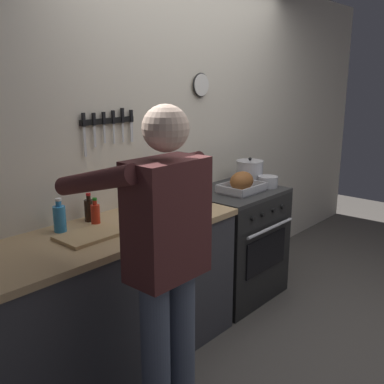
# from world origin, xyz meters

# --- Properties ---
(ground_plane) EXTENTS (8.00, 8.00, 0.00)m
(ground_plane) POSITION_xyz_m (0.00, 0.00, 0.00)
(ground_plane) COLOR #4C4742
(wall_back) EXTENTS (6.00, 0.13, 2.60)m
(wall_back) POSITION_xyz_m (-0.00, 1.35, 1.30)
(wall_back) COLOR beige
(wall_back) RESTS_ON ground
(counter_block) EXTENTS (2.03, 0.65, 0.90)m
(counter_block) POSITION_xyz_m (-1.20, 0.99, 0.45)
(counter_block) COLOR #38383D
(counter_block) RESTS_ON ground
(stove) EXTENTS (0.76, 0.67, 0.90)m
(stove) POSITION_xyz_m (0.22, 0.99, 0.45)
(stove) COLOR black
(stove) RESTS_ON ground
(person_cook) EXTENTS (0.51, 0.63, 1.66)m
(person_cook) POSITION_xyz_m (-1.20, 0.36, 0.95)
(person_cook) COLOR #4C566B
(person_cook) RESTS_ON ground
(roasting_pan) EXTENTS (0.35, 0.26, 0.16)m
(roasting_pan) POSITION_xyz_m (0.22, 0.92, 0.97)
(roasting_pan) COLOR #B7B7BC
(roasting_pan) RESTS_ON stove
(stock_pot) EXTENTS (0.23, 0.23, 0.22)m
(stock_pot) POSITION_xyz_m (0.51, 1.05, 1.00)
(stock_pot) COLOR #B7B7BC
(stock_pot) RESTS_ON stove
(saucepan) EXTENTS (0.16, 0.16, 0.09)m
(saucepan) POSITION_xyz_m (0.49, 0.85, 0.95)
(saucepan) COLOR #B7B7BC
(saucepan) RESTS_ON stove
(cutting_board) EXTENTS (0.36, 0.24, 0.02)m
(cutting_board) POSITION_xyz_m (-1.19, 0.97, 0.91)
(cutting_board) COLOR tan
(cutting_board) RESTS_ON counter_block
(bottle_dish_soap) EXTENTS (0.07, 0.07, 0.20)m
(bottle_dish_soap) POSITION_xyz_m (-1.25, 1.17, 0.98)
(bottle_dish_soap) COLOR #338CCC
(bottle_dish_soap) RESTS_ON counter_block
(bottle_soy_sauce) EXTENTS (0.06, 0.06, 0.18)m
(bottle_soy_sauce) POSITION_xyz_m (-1.02, 1.21, 0.97)
(bottle_soy_sauce) COLOR black
(bottle_soy_sauce) RESTS_ON counter_block
(bottle_cooking_oil) EXTENTS (0.07, 0.07, 0.24)m
(bottle_cooking_oil) POSITION_xyz_m (-0.60, 1.13, 1.00)
(bottle_cooking_oil) COLOR gold
(bottle_cooking_oil) RESTS_ON counter_block
(bottle_wine_red) EXTENTS (0.08, 0.08, 0.32)m
(bottle_wine_red) POSITION_xyz_m (-0.45, 1.19, 1.04)
(bottle_wine_red) COLOR #47141E
(bottle_wine_red) RESTS_ON counter_block
(bottle_hot_sauce) EXTENTS (0.05, 0.05, 0.18)m
(bottle_hot_sauce) POSITION_xyz_m (-1.06, 1.09, 0.97)
(bottle_hot_sauce) COLOR red
(bottle_hot_sauce) RESTS_ON counter_block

